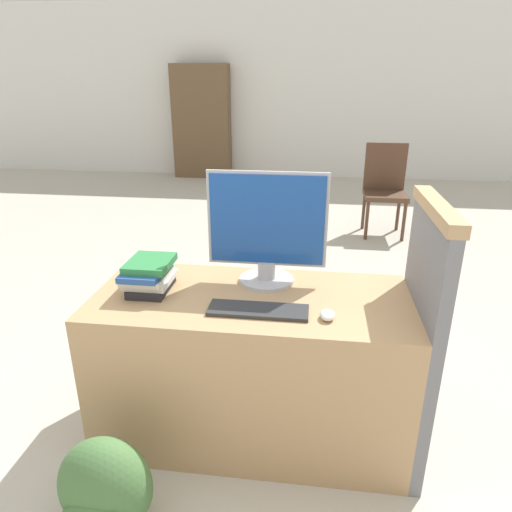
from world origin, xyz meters
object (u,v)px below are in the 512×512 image
object	(u,v)px
keyboard	(258,310)
backpack	(105,490)
book_stack	(149,275)
far_chair	(385,185)
monitor	(267,230)
mouse	(327,315)

from	to	relation	value
keyboard	backpack	xyz separation A→B (m)	(-0.51, -0.47, -0.53)
keyboard	book_stack	world-z (taller)	book_stack
keyboard	far_chair	bearing A→B (deg)	74.12
monitor	keyboard	bearing A→B (deg)	-90.21
monitor	keyboard	world-z (taller)	monitor
keyboard	backpack	distance (m)	0.88
monitor	keyboard	size ratio (longest dim) A/B	1.31
book_stack	backpack	size ratio (longest dim) A/B	0.67
keyboard	book_stack	bearing A→B (deg)	164.08
keyboard	mouse	distance (m)	0.28
backpack	far_chair	world-z (taller)	far_chair
mouse	backpack	bearing A→B (deg)	-150.23
monitor	backpack	world-z (taller)	monitor
far_chair	backpack	bearing A→B (deg)	-130.94
monitor	keyboard	xyz separation A→B (m)	(-0.00, -0.30, -0.25)
monitor	book_stack	size ratio (longest dim) A/B	1.98
book_stack	far_chair	world-z (taller)	far_chair
keyboard	far_chair	size ratio (longest dim) A/B	0.42
book_stack	monitor	bearing A→B (deg)	16.87
mouse	backpack	xyz separation A→B (m)	(-0.79, -0.45, -0.54)
book_stack	far_chair	distance (m)	3.55
monitor	backpack	size ratio (longest dim) A/B	1.32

